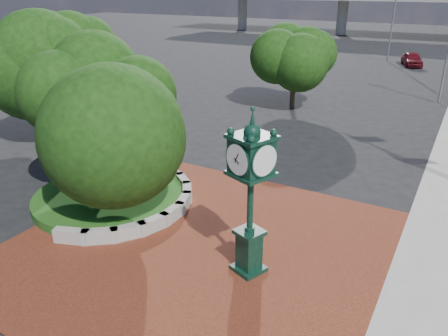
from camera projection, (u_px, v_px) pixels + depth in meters
ground at (213, 233)px, 15.86m from camera, size 200.00×200.00×0.00m
plaza at (198, 245)px, 15.05m from camera, size 12.00×12.00×0.04m
planter_wall at (154, 209)px, 16.99m from camera, size 2.96×6.77×0.54m
grass_bed at (110, 197)px, 18.05m from camera, size 6.10×6.10×0.40m
tree_planter at (100, 115)px, 16.69m from camera, size 5.20×5.20×6.33m
tree_northwest at (58, 67)px, 24.18m from camera, size 5.60×5.60×6.93m
tree_street at (295, 62)px, 30.86m from camera, size 4.40×4.40×5.45m
post_clock at (251, 189)px, 12.64m from camera, size 1.34×1.34×5.22m
parked_car at (412, 59)px, 48.05m from camera, size 3.07×4.75×1.50m
street_lamp_far at (397, 10)px, 49.30m from camera, size 2.15×0.68×9.72m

